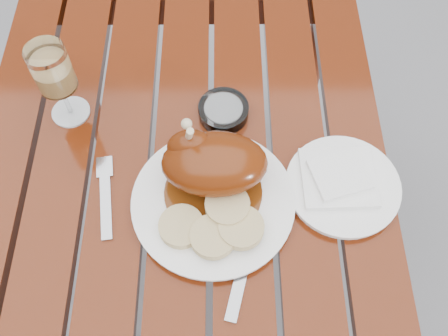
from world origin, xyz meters
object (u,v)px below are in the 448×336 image
at_px(wine_glass, 58,84).
at_px(ashtray, 223,111).
at_px(dinner_plate, 213,202).
at_px(side_plate, 343,186).
at_px(table, 191,251).

bearing_deg(wine_glass, ashtray, -1.23).
distance_m(dinner_plate, side_plate, 0.24).
relative_size(table, ashtray, 11.73).
relative_size(table, side_plate, 5.64).
distance_m(wine_glass, side_plate, 0.57).
bearing_deg(dinner_plate, ashtray, 84.46).
bearing_deg(side_plate, wine_glass, 161.56).
height_order(dinner_plate, side_plate, dinner_plate).
bearing_deg(table, side_plate, -2.91).
distance_m(table, wine_glass, 0.54).
relative_size(wine_glass, side_plate, 0.86).
height_order(dinner_plate, ashtray, ashtray).
relative_size(table, dinner_plate, 4.04).
xyz_separation_m(table, ashtray, (0.08, 0.16, 0.39)).
height_order(table, ashtray, ashtray).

